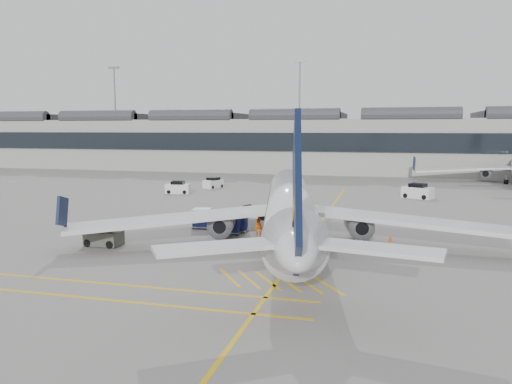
% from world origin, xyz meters
% --- Properties ---
extents(ground, '(220.00, 220.00, 0.00)m').
position_xyz_m(ground, '(0.00, 0.00, 0.00)').
color(ground, gray).
rests_on(ground, ground).
extents(terminal, '(200.00, 20.45, 12.40)m').
position_xyz_m(terminal, '(0.00, 71.93, 6.14)').
color(terminal, '#9E9E99').
rests_on(terminal, ground).
extents(light_masts, '(113.00, 0.60, 25.45)m').
position_xyz_m(light_masts, '(-1.67, 86.00, 14.49)').
color(light_masts, slate).
rests_on(light_masts, ground).
extents(apron_markings, '(0.25, 60.00, 0.01)m').
position_xyz_m(apron_markings, '(10.00, 10.00, 0.01)').
color(apron_markings, gold).
rests_on(apron_markings, ground).
extents(airliner_main, '(33.69, 37.18, 10.00)m').
position_xyz_m(airliner_main, '(8.93, 2.52, 2.94)').
color(airliner_main, silver).
rests_on(airliner_main, ground).
extents(belt_loader, '(4.79, 2.99, 1.91)m').
position_xyz_m(belt_loader, '(3.84, 9.53, 0.56)').
color(belt_loader, beige).
rests_on(belt_loader, ground).
extents(baggage_cart_a, '(2.20, 1.96, 1.98)m').
position_xyz_m(baggage_cart_a, '(6.46, 8.64, 1.06)').
color(baggage_cart_a, gray).
rests_on(baggage_cart_a, ground).
extents(baggage_cart_b, '(1.66, 1.37, 1.74)m').
position_xyz_m(baggage_cart_b, '(3.23, 5.29, 0.93)').
color(baggage_cart_b, gray).
rests_on(baggage_cart_b, ground).
extents(baggage_cart_c, '(1.74, 1.47, 1.73)m').
position_xyz_m(baggage_cart_c, '(3.53, 6.26, 0.93)').
color(baggage_cart_c, gray).
rests_on(baggage_cart_c, ground).
extents(baggage_cart_d, '(1.85, 1.58, 1.82)m').
position_xyz_m(baggage_cart_d, '(-0.10, 6.98, 0.98)').
color(baggage_cart_d, gray).
rests_on(baggage_cart_d, ground).
extents(ramp_agent_a, '(0.84, 0.75, 1.94)m').
position_xyz_m(ramp_agent_a, '(4.89, 8.99, 0.97)').
color(ramp_agent_a, '#EA4C0C').
rests_on(ramp_agent_a, ground).
extents(ramp_agent_b, '(1.03, 0.93, 1.74)m').
position_xyz_m(ramp_agent_b, '(6.01, 3.73, 0.87)').
color(ramp_agent_b, orange).
rests_on(ramp_agent_b, ground).
extents(pushback_tug, '(2.74, 1.72, 1.52)m').
position_xyz_m(pushback_tug, '(-5.08, -1.45, 0.68)').
color(pushback_tug, '#4E5044').
rests_on(pushback_tug, ground).
extents(safety_cone_nose, '(0.38, 0.38, 0.52)m').
position_xyz_m(safety_cone_nose, '(10.52, 19.56, 0.26)').
color(safety_cone_nose, '#F24C0A').
rests_on(safety_cone_nose, ground).
extents(safety_cone_engine, '(0.35, 0.35, 0.48)m').
position_xyz_m(safety_cone_engine, '(16.58, 5.93, 0.24)').
color(safety_cone_engine, '#F24C0A').
rests_on(safety_cone_engine, ground).
extents(service_van_left, '(3.60, 2.17, 1.74)m').
position_xyz_m(service_van_left, '(-12.36, 29.47, 0.78)').
color(service_van_left, silver).
rests_on(service_van_left, ground).
extents(service_van_mid, '(2.64, 3.60, 1.66)m').
position_xyz_m(service_van_mid, '(-9.68, 36.78, 0.74)').
color(service_van_mid, silver).
rests_on(service_van_mid, ground).
extents(service_van_right, '(4.25, 3.41, 1.96)m').
position_xyz_m(service_van_right, '(20.11, 32.97, 0.87)').
color(service_van_right, silver).
rests_on(service_van_right, ground).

